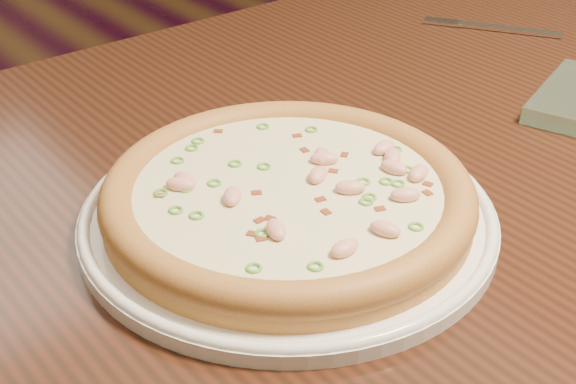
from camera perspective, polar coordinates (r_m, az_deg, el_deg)
ground at (r=1.89m, az=-12.91°, el=-5.33°), size 9.00×9.00×0.00m
hero_table at (r=0.81m, az=4.54°, el=-3.52°), size 1.20×0.80×0.75m
plate at (r=0.65m, az=0.00°, el=-1.59°), size 0.34×0.34×0.02m
pizza at (r=0.64m, az=0.03°, el=-0.22°), size 0.30×0.30×0.03m
fork at (r=1.08m, az=14.63°, el=11.23°), size 0.11×0.16×0.00m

